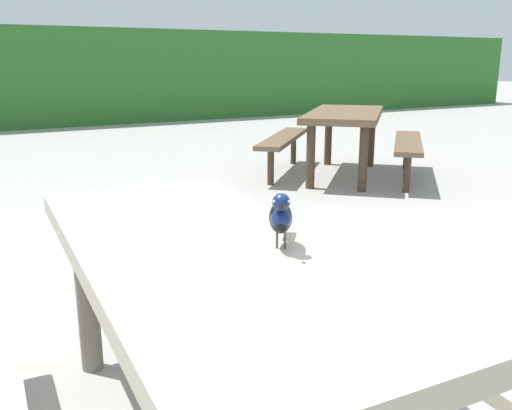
% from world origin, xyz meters
% --- Properties ---
extents(picnic_table_foreground, '(1.76, 1.84, 0.74)m').
position_xyz_m(picnic_table_foreground, '(-0.17, -0.06, 0.56)').
color(picnic_table_foreground, '#B2A893').
rests_on(picnic_table_foreground, ground).
extents(bird_grackle, '(0.17, 0.26, 0.18)m').
position_xyz_m(bird_grackle, '(0.01, -0.21, 0.84)').
color(bird_grackle, black).
rests_on(bird_grackle, picnic_table_foreground).
extents(picnic_table_mid_right, '(2.40, 2.40, 0.74)m').
position_xyz_m(picnic_table_mid_right, '(3.08, 3.38, 0.56)').
color(picnic_table_mid_right, brown).
rests_on(picnic_table_mid_right, ground).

